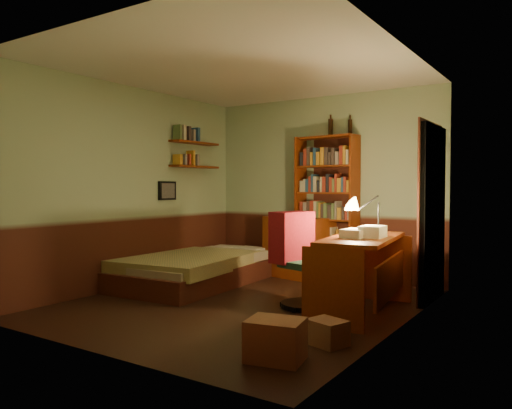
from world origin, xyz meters
The scene contains 24 objects.
floor centered at (0.00, 0.00, -0.01)m, with size 3.50×4.00×0.02m, color black.
ceiling centered at (0.00, 0.00, 2.61)m, with size 3.50×4.00×0.02m, color silver.
wall_back centered at (0.00, 2.01, 1.30)m, with size 3.50×0.02×2.60m, color #9AB48B.
wall_left centered at (-1.76, 0.00, 1.30)m, with size 0.02×4.00×2.60m, color #9AB48B.
wall_right centered at (1.76, 0.00, 1.30)m, with size 0.02×4.00×2.60m, color #9AB48B.
wall_front centered at (0.00, -2.01, 1.30)m, with size 3.50×0.02×2.60m, color #9AB48B.
doorway centered at (1.72, 1.30, 1.00)m, with size 0.06×0.90×2.00m, color black.
door_trim centered at (1.69, 1.30, 1.00)m, with size 0.02×0.98×2.08m, color #461E14.
bed centered at (-1.19, 0.63, 0.34)m, with size 1.24×2.32×0.69m, color #8B8C57.
dresser centered at (-0.27, 1.77, 0.44)m, with size 0.98×0.49×0.87m, color maroon.
mini_stereo centered at (-0.01, 1.89, 0.94)m, with size 0.26×0.20×0.14m, color #B2B2B7.
bookshelf centered at (0.13, 1.85, 1.01)m, with size 0.86×0.27×2.01m, color maroon.
bottle_left centered at (0.14, 1.96, 2.14)m, with size 0.07×0.07×0.25m, color black.
bottle_right centered at (0.43, 1.96, 2.12)m, with size 0.06×0.06×0.22m, color black.
desk centered at (1.26, 0.32, 0.40)m, with size 0.61×1.48×0.79m, color maroon.
paper_stack centered at (1.38, 0.29, 0.85)m, with size 0.22×0.30×0.12m, color silver.
desk_lamp centered at (1.38, 0.48, 1.12)m, with size 0.20×0.20×0.66m, color black.
office_chair centered at (0.66, 0.21, 0.51)m, with size 0.51×0.45×1.02m, color #254E38.
red_jacket centered at (0.77, -0.01, 1.30)m, with size 0.26×0.47×0.56m, color #AF1B2A.
wall_shelf_lower centered at (-1.64, 1.10, 1.60)m, with size 0.20×0.90×0.03m, color maroon.
wall_shelf_upper centered at (-1.64, 1.10, 1.95)m, with size 0.20×0.90×0.03m, color maroon.
framed_picture centered at (-1.72, 0.60, 1.25)m, with size 0.04×0.32×0.26m, color black.
cardboard_box_a centered at (1.24, -1.37, 0.15)m, with size 0.41×0.33×0.31m, color #8F6042.
cardboard_box_b centered at (1.41, -0.82, 0.10)m, with size 0.29×0.24×0.21m, color #8F6042.
Camera 1 is at (3.16, -4.53, 1.30)m, focal length 35.00 mm.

